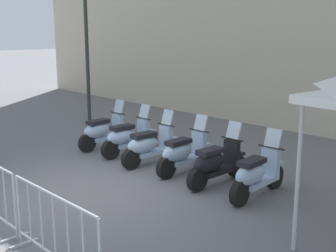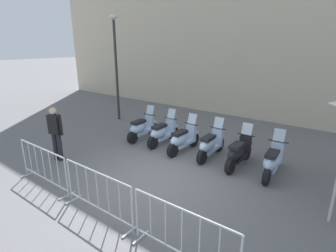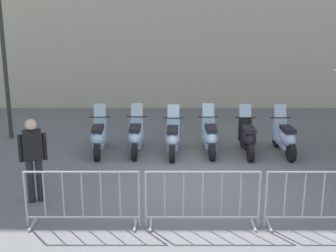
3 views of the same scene
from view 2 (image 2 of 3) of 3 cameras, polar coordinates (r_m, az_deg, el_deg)
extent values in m
plane|color=slate|center=(7.43, -2.53, -11.42)|extent=(120.00, 120.00, 0.00)
cylinder|color=black|center=(10.81, -3.32, -0.56)|extent=(0.21, 0.50, 0.48)
cylinder|color=black|center=(9.90, -7.64, -2.42)|extent=(0.21, 0.50, 0.48)
cube|color=#A8C1E0|center=(10.33, -5.39, -1.24)|extent=(0.42, 0.90, 0.10)
ellipsoid|color=#A8C1E0|center=(10.05, -6.43, -0.37)|extent=(0.49, 0.89, 0.40)
cube|color=black|center=(10.01, -6.36, 0.87)|extent=(0.37, 0.64, 0.10)
cube|color=#A8C1E0|center=(10.57, -3.96, 0.77)|extent=(0.36, 0.19, 0.60)
cylinder|color=black|center=(10.48, -4.00, 2.50)|extent=(0.56, 0.13, 0.04)
cube|color=silver|center=(10.47, -3.85, 3.51)|extent=(0.34, 0.19, 0.35)
cube|color=#A8C1E0|center=(10.72, -3.35, 0.81)|extent=(0.25, 0.35, 0.06)
cylinder|color=black|center=(10.24, 1.20, -1.57)|extent=(0.19, 0.49, 0.48)
cylinder|color=black|center=(9.33, -3.28, -3.56)|extent=(0.19, 0.49, 0.48)
cube|color=#A8C1E0|center=(9.76, -0.94, -2.30)|extent=(0.37, 0.89, 0.10)
ellipsoid|color=#A8C1E0|center=(9.48, -1.98, -1.39)|extent=(0.44, 0.87, 0.40)
cube|color=black|center=(9.43, -1.88, -0.08)|extent=(0.34, 0.63, 0.10)
cube|color=#A8C1E0|center=(10.00, 0.58, -0.17)|extent=(0.35, 0.17, 0.60)
cylinder|color=black|center=(9.91, 0.59, 1.65)|extent=(0.56, 0.09, 0.04)
cube|color=silver|center=(9.90, 0.76, 2.71)|extent=(0.33, 0.17, 0.35)
cube|color=#A8C1E0|center=(10.16, 1.21, -0.13)|extent=(0.23, 0.34, 0.06)
cylinder|color=black|center=(9.62, 5.58, -2.95)|extent=(0.17, 0.49, 0.48)
cylinder|color=black|center=(8.68, 1.05, -5.21)|extent=(0.17, 0.49, 0.48)
cube|color=#A8C1E0|center=(9.12, 3.44, -3.79)|extent=(0.34, 0.89, 0.10)
ellipsoid|color=#A8C1E0|center=(8.83, 2.41, -2.86)|extent=(0.42, 0.86, 0.40)
cube|color=black|center=(8.78, 2.55, -1.46)|extent=(0.32, 0.62, 0.10)
cube|color=#A8C1E0|center=(9.37, 5.01, -1.49)|extent=(0.35, 0.16, 0.60)
cylinder|color=black|center=(9.26, 5.06, 0.44)|extent=(0.56, 0.08, 0.04)
cube|color=silver|center=(9.25, 5.26, 1.58)|extent=(0.33, 0.16, 0.35)
cube|color=#A8C1E0|center=(9.53, 5.63, -1.43)|extent=(0.22, 0.33, 0.06)
cylinder|color=black|center=(9.31, 10.97, -3.92)|extent=(0.20, 0.49, 0.48)
cylinder|color=black|center=(8.27, 7.32, -6.54)|extent=(0.20, 0.49, 0.48)
cube|color=#A8C1E0|center=(8.77, 9.27, -4.91)|extent=(0.39, 0.90, 0.10)
ellipsoid|color=#A8C1E0|center=(8.45, 8.50, -4.01)|extent=(0.47, 0.88, 0.40)
cube|color=black|center=(8.39, 8.66, -2.55)|extent=(0.36, 0.63, 0.10)
cube|color=#A8C1E0|center=(9.04, 10.59, -2.45)|extent=(0.36, 0.18, 0.60)
cylinder|color=black|center=(8.93, 10.70, -0.46)|extent=(0.56, 0.11, 0.04)
cube|color=silver|center=(8.92, 10.91, 0.72)|extent=(0.34, 0.18, 0.35)
cube|color=#A8C1E0|center=(9.21, 11.07, -2.36)|extent=(0.24, 0.34, 0.06)
cylinder|color=black|center=(8.89, 16.55, -5.40)|extent=(0.19, 0.49, 0.48)
cylinder|color=black|center=(7.83, 13.24, -8.34)|extent=(0.19, 0.49, 0.48)
cube|color=black|center=(8.34, 15.03, -6.53)|extent=(0.37, 0.89, 0.10)
ellipsoid|color=black|center=(8.00, 14.39, -5.64)|extent=(0.44, 0.87, 0.40)
cube|color=black|center=(7.95, 14.60, -4.11)|extent=(0.34, 0.63, 0.10)
cube|color=black|center=(8.61, 16.28, -3.90)|extent=(0.35, 0.17, 0.60)
cylinder|color=black|center=(8.50, 16.47, -1.83)|extent=(0.56, 0.09, 0.04)
cube|color=silver|center=(8.49, 16.69, -0.59)|extent=(0.33, 0.17, 0.35)
cube|color=black|center=(8.79, 16.70, -3.78)|extent=(0.23, 0.34, 0.06)
cylinder|color=black|center=(8.66, 22.39, -6.67)|extent=(0.22, 0.50, 0.48)
cylinder|color=black|center=(7.55, 20.48, -10.07)|extent=(0.22, 0.50, 0.48)
cube|color=#A8C1E0|center=(8.08, 21.54, -8.00)|extent=(0.42, 0.90, 0.10)
ellipsoid|color=#A8C1E0|center=(7.73, 21.29, -7.18)|extent=(0.50, 0.89, 0.40)
cube|color=black|center=(7.68, 21.52, -5.60)|extent=(0.38, 0.64, 0.10)
cube|color=#A8C1E0|center=(8.37, 22.38, -5.19)|extent=(0.36, 0.20, 0.60)
cylinder|color=black|center=(8.26, 22.65, -3.07)|extent=(0.56, 0.13, 0.04)
cube|color=silver|center=(8.24, 22.86, -1.80)|extent=(0.34, 0.19, 0.35)
cube|color=#A8C1E0|center=(8.56, 22.60, -5.02)|extent=(0.25, 0.35, 0.06)
cube|color=#B2B5B7|center=(8.61, -27.80, -9.17)|extent=(0.09, 0.44, 0.04)
cube|color=#B2B5B7|center=(7.12, -20.92, -13.89)|extent=(0.09, 0.44, 0.04)
cylinder|color=#B2B5B7|center=(8.48, -28.53, -5.93)|extent=(0.04, 0.04, 1.05)
cylinder|color=#B2B5B7|center=(6.82, -21.01, -10.50)|extent=(0.04, 0.04, 1.05)
cylinder|color=#B2B5B7|center=(7.43, -25.72, -4.32)|extent=(2.02, 0.26, 0.04)
cylinder|color=#B2B5B7|center=(7.78, -24.87, -10.29)|extent=(2.02, 0.26, 0.04)
cylinder|color=#B2B5B7|center=(8.16, -27.59, -5.99)|extent=(0.02, 0.02, 0.87)
cylinder|color=#B2B5B7|center=(7.88, -26.48, -6.66)|extent=(0.02, 0.02, 0.87)
cylinder|color=#B2B5B7|center=(7.59, -25.29, -7.37)|extent=(0.02, 0.02, 0.87)
cylinder|color=#B2B5B7|center=(7.32, -24.00, -8.13)|extent=(0.02, 0.02, 0.87)
cylinder|color=#B2B5B7|center=(7.05, -22.61, -8.95)|extent=(0.02, 0.02, 0.87)
cube|color=#B2B5B7|center=(6.91, -19.60, -14.75)|extent=(0.09, 0.44, 0.04)
cube|color=#B2B5B7|center=(5.69, -8.13, -21.62)|extent=(0.09, 0.44, 0.04)
cylinder|color=#B2B5B7|center=(6.73, -20.44, -10.83)|extent=(0.04, 0.04, 1.05)
cylinder|color=#B2B5B7|center=(5.34, -7.72, -17.78)|extent=(0.04, 0.04, 1.05)
cylinder|color=#B2B5B7|center=(5.74, -15.33, -9.50)|extent=(2.02, 0.26, 0.04)
cylinder|color=#B2B5B7|center=(6.17, -14.65, -16.72)|extent=(2.02, 0.26, 0.04)
cylinder|color=#B2B5B7|center=(6.43, -18.84, -11.11)|extent=(0.02, 0.02, 0.87)
cylinder|color=#B2B5B7|center=(6.18, -16.99, -12.14)|extent=(0.02, 0.02, 0.87)
cylinder|color=#B2B5B7|center=(5.94, -14.98, -13.25)|extent=(0.02, 0.02, 0.87)
cylinder|color=#B2B5B7|center=(5.71, -12.79, -14.42)|extent=(0.02, 0.02, 0.87)
cylinder|color=#B2B5B7|center=(5.49, -10.39, -15.67)|extent=(0.02, 0.02, 0.87)
cube|color=#B2B5B7|center=(5.54, -5.87, -22.83)|extent=(0.09, 0.44, 0.04)
cylinder|color=#B2B5B7|center=(5.27, -6.73, -18.27)|extent=(0.04, 0.04, 1.05)
cylinder|color=#B2B5B7|center=(4.45, 3.06, -17.47)|extent=(2.02, 0.26, 0.04)
cylinder|color=#B2B5B7|center=(5.03, -3.80, -18.87)|extent=(0.02, 0.02, 0.87)
cylinder|color=#B2B5B7|center=(4.86, -0.56, -20.32)|extent=(0.02, 0.02, 0.87)
cylinder|color=#B2B5B7|center=(4.71, 2.96, -21.81)|extent=(0.02, 0.02, 0.87)
cylinder|color=#B2B5B7|center=(4.58, 6.79, -23.30)|extent=(0.02, 0.02, 0.87)
cylinder|color=#B2B5B7|center=(4.47, 10.92, -24.77)|extent=(0.02, 0.02, 0.87)
cylinder|color=#2D332D|center=(12.82, -11.03, 11.34)|extent=(0.12, 0.12, 4.55)
ellipsoid|color=silver|center=(12.80, -11.69, 22.04)|extent=(0.36, 0.36, 0.20)
cylinder|color=#23232D|center=(9.13, -23.10, -4.09)|extent=(0.14, 0.14, 0.90)
cylinder|color=#23232D|center=(9.01, -22.25, -4.26)|extent=(0.14, 0.14, 0.90)
cube|color=black|center=(8.84, -23.25, 0.36)|extent=(0.42, 0.34, 0.60)
sphere|color=beige|center=(8.73, -23.57, 2.99)|extent=(0.22, 0.22, 0.22)
cylinder|color=black|center=(9.00, -24.28, 0.20)|extent=(0.09, 0.09, 0.55)
cylinder|color=black|center=(8.70, -22.09, -0.11)|extent=(0.09, 0.09, 0.55)
camera|label=1|loc=(2.98, 115.40, -17.35)|focal=47.73mm
camera|label=3|loc=(6.59, -97.85, 0.90)|focal=49.53mm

